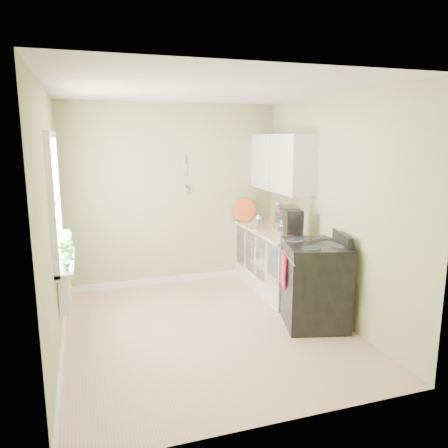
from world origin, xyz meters
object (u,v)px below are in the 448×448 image
object	(u,v)px
kettle	(258,223)
coffee_maker	(293,225)
stand_mixer	(281,218)
stove	(314,283)

from	to	relation	value
kettle	coffee_maker	xyz separation A→B (m)	(0.22, -0.64, 0.07)
stand_mixer	coffee_maker	bearing A→B (deg)	-100.45
kettle	coffee_maker	world-z (taller)	coffee_maker
stove	coffee_maker	size ratio (longest dim) A/B	2.97
stand_mixer	coffee_maker	xyz separation A→B (m)	(-0.10, -0.56, 0.01)
kettle	stand_mixer	bearing A→B (deg)	-13.33
stove	coffee_maker	xyz separation A→B (m)	(0.00, 0.61, 0.59)
kettle	coffee_maker	distance (m)	0.68
stand_mixer	coffee_maker	world-z (taller)	stand_mixer
kettle	coffee_maker	bearing A→B (deg)	-70.87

